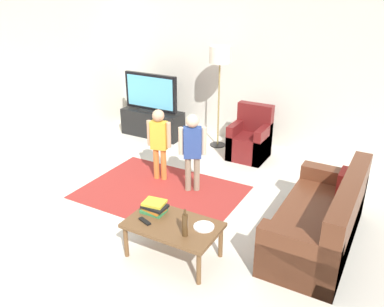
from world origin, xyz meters
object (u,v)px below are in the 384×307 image
Objects in this scene: tv at (151,93)px; bottle at (185,225)px; child_center at (192,146)px; floor_lamp at (220,60)px; tv_stand at (153,123)px; armchair at (250,141)px; child_near_tv at (159,138)px; plate at (204,227)px; coffee_table at (173,227)px; tv_remote at (145,221)px; couch at (324,223)px; book_stack at (154,207)px.

bottle is at bearing -50.55° from tv.
floor_lamp is at bearing 103.95° from child_center.
tv_stand is 0.67× the size of floor_lamp.
tv_stand is 1.33× the size of armchair.
plate is (1.48, -1.39, -0.23)m from child_near_tv.
child_center is at bearing 111.40° from coffee_table.
tv_remote is at bearing -156.80° from coffee_table.
tv_stand is 7.06× the size of tv_remote.
tv is 1.50m from floor_lamp.
plate reaches higher than tv_remote.
armchair is 0.79× the size of child_center.
bottle is at bearing -50.74° from tv_stand.
child_near_tv is 1.10× the size of coffee_table.
tv_stand is at bearing 90.00° from tv.
couch is 1.57× the size of child_center.
book_stack is (2.00, -2.86, 0.24)m from tv_stand.
coffee_table is (-1.37, -1.02, 0.08)m from couch.
bottle is 1.38× the size of plate.
couch is at bearing 41.12° from plate.
tv reaches higher than bottle.
couch is 1.64× the size of child_near_tv.
bottle is (2.52, -3.08, 0.30)m from tv_stand.
couch reaches higher than bottle.
bottle is (0.77, -1.54, -0.14)m from child_center.
plate is (0.60, -2.82, 0.13)m from armchair.
book_stack is at bearing -58.46° from child_near_tv.
tv is at bearing 152.30° from couch.
armchair reaches higher than coffee_table.
child_center is at bearing -6.74° from child_near_tv.
floor_lamp is at bearing 102.60° from book_stack.
child_near_tv is 5.00× the size of plate.
armchair is at bearing 99.24° from bottle.
book_stack is (2.00, -2.84, -0.37)m from tv.
tv_stand is at bearing 124.88° from book_stack.
tv_stand reaches higher than plate.
floor_lamp reaches higher than couch.
tv reaches higher than plate.
armchair is at bearing 79.48° from child_center.
couch is 6.32× the size of book_stack.
plate is (0.32, 0.10, 0.06)m from coffee_table.
tv_remote is 0.64m from plate.
floor_lamp reaches higher than child_center.
tv is 1.22× the size of armchair.
bottle is at bearing -22.68° from book_stack.
coffee_table is at bearing 42.84° from tv_remote.
tv is 0.96× the size of child_center.
floor_lamp is 3.47m from coffee_table.
plate is at bearing 39.77° from tv_remote.
tv_remote is at bearing -77.84° from floor_lamp.
child_near_tv is (-0.18, -1.63, -0.88)m from floor_lamp.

